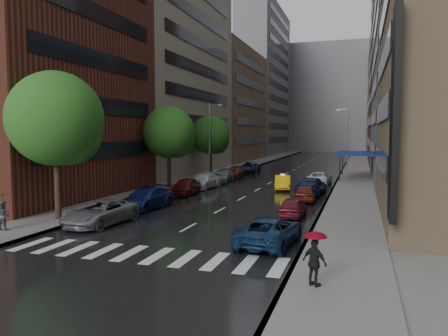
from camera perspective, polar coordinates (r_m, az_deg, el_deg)
The scene contains 19 objects.
ground at distance 22.61m, azimuth -8.53°, elevation -9.77°, with size 220.00×220.00×0.00m, color gray.
road at distance 70.55m, azimuth 9.54°, elevation 0.01°, with size 14.00×140.00×0.01m, color black.
sidewalk_left at distance 72.33m, azimuth 2.46°, elevation 0.23°, with size 4.00×140.00×0.15m, color gray.
sidewalk_right at distance 69.89m, azimuth 16.87°, elevation -0.11°, with size 4.00×140.00×0.15m, color gray.
crosswalk at distance 20.80m, azimuth -10.48°, elevation -11.04°, with size 13.15×2.80×0.01m.
buildings_left at distance 82.89m, azimuth 0.02°, elevation 11.82°, with size 8.00×108.00×38.00m.
buildings_right at distance 77.13m, azimuth 21.74°, elevation 11.32°, with size 8.05×109.10×36.00m.
building_far at distance 138.40m, azimuth 13.57°, elevation 8.80°, with size 40.00×14.00×32.00m, color slate.
tree_near at distance 29.33m, azimuth -21.15°, elevation 6.00°, with size 5.92×5.92×9.44m.
tree_mid at distance 43.73m, azimuth -7.23°, elevation 4.65°, with size 5.19×5.19×8.26m.
tree_far at distance 55.36m, azimuth -1.80°, elevation 4.35°, with size 4.90×4.90×7.81m.
taxi at distance 43.56m, azimuth 7.67°, elevation -1.88°, with size 1.48×4.24×1.40m, color #DEA50B.
parked_cars_left at distance 43.18m, azimuth -3.06°, elevation -1.85°, with size 2.87×42.29×1.57m.
parked_cars_right at distance 35.61m, azimuth 10.46°, elevation -3.32°, with size 2.91×32.05×1.58m.
ped_black_umbrella at distance 27.56m, azimuth -26.95°, elevation -4.67°, with size 0.96×0.98×2.09m.
ped_red_umbrella at distance 16.06m, azimuth 11.77°, elevation -10.91°, with size 1.08×0.89×2.01m.
street_lamp_left at distance 52.62m, azimuth -1.82°, elevation 3.84°, with size 1.74×0.22×9.00m.
street_lamp_right at distance 64.70m, azimuth 15.78°, elevation 3.82°, with size 1.74×0.22×9.00m.
awning at distance 54.73m, azimuth 16.75°, elevation 1.84°, with size 4.00×8.00×3.12m.
Camera 1 is at (9.65, -19.67, 5.60)m, focal length 35.00 mm.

